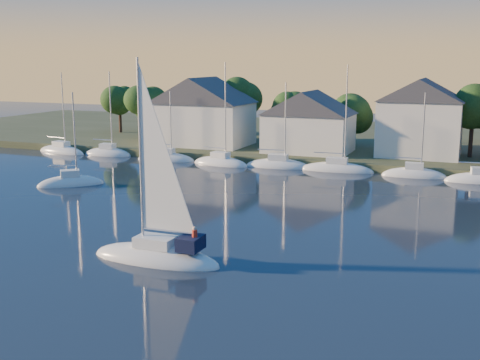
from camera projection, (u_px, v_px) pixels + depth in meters
The scene contains 9 objects.
shoreline_land at pixel (376, 144), 94.69m from camera, with size 160.00×50.00×2.00m, color #343D23.
wooden_dock at pixel (344, 168), 73.80m from camera, with size 120.00×3.00×1.00m, color brown.
clubhouse_west at pixel (203, 110), 86.20m from camera, with size 13.65×9.45×9.64m.
clubhouse_centre at pixel (309, 121), 79.55m from camera, with size 11.55×8.40×8.08m.
clubhouse_east at pixel (420, 117), 76.03m from camera, with size 10.50×8.40×9.80m.
tree_line at pixel (378, 104), 81.64m from camera, with size 93.40×5.40×8.90m.
moored_fleet at pixel (245, 165), 75.48m from camera, with size 63.50×2.40×12.05m.
hero_sailboat at pixel (158, 252), 39.78m from camera, with size 9.27×3.07×14.37m.
drifting_sailboat_left at pixel (71, 184), 63.76m from camera, with size 6.68×6.20×10.89m.
Camera 1 is at (15.45, -20.13, 13.13)m, focal length 45.00 mm.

